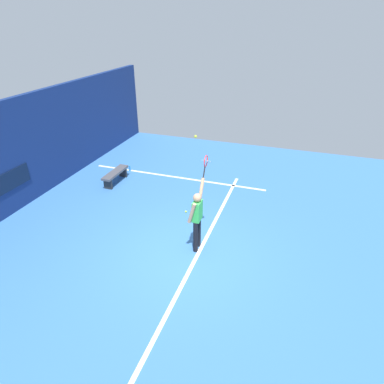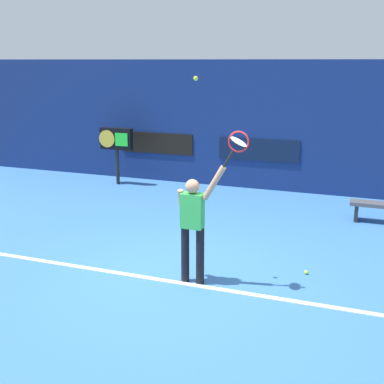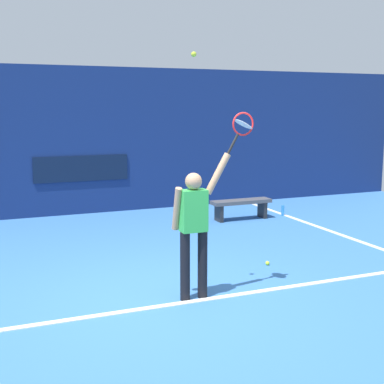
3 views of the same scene
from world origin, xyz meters
name	(u,v)px [view 3 (image 3 of 3)]	position (x,y,z in m)	size (l,w,h in m)	color
ground_plane	(166,297)	(0.00, 0.00, 0.00)	(18.00, 18.00, 0.00)	#3870B2
back_wall	(80,141)	(0.00, 6.07, 1.73)	(18.00, 0.20, 3.45)	navy
sponsor_banner_center	(82,169)	(0.00, 5.95, 1.09)	(2.20, 0.03, 0.60)	#0C1933
court_baseline	(174,304)	(0.00, -0.29, 0.01)	(10.00, 0.10, 0.01)	white
court_sideline	(339,234)	(4.36, 2.00, 0.01)	(0.10, 7.00, 0.01)	white
tennis_player	(194,225)	(0.33, -0.18, 1.01)	(0.77, 0.31, 1.94)	black
tennis_racket	(242,126)	(1.01, -0.18, 2.27)	(0.45, 0.27, 0.61)	black
tennis_ball	(194,54)	(0.35, -0.12, 3.18)	(0.07, 0.07, 0.07)	#CCE033
court_bench	(241,205)	(3.20, 4.00, 0.34)	(1.40, 0.36, 0.45)	#4C4C51
water_bottle	(283,211)	(4.30, 4.00, 0.12)	(0.07, 0.07, 0.24)	#338CD8
spare_ball	(267,263)	(1.99, 0.74, 0.03)	(0.07, 0.07, 0.07)	#CCE033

